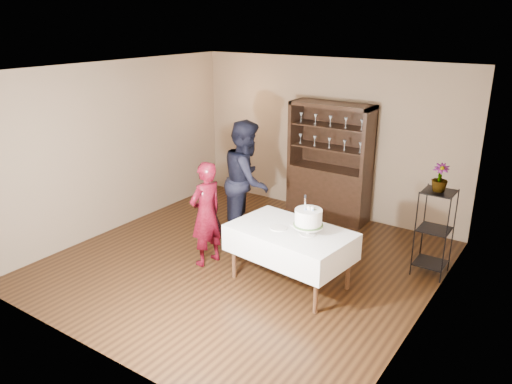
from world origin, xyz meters
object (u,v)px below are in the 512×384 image
woman (206,214)px  cake (308,219)px  cake_table (290,242)px  man (247,180)px  plant_etagere (434,229)px  potted_plant (440,178)px  china_hutch (329,181)px

woman → cake: woman is taller
cake_table → man: (-1.32, 0.90, 0.35)m
plant_etagere → man: size_ratio=0.64×
cake_table → cake: size_ratio=3.14×
potted_plant → plant_etagere: bearing=14.2°
china_hutch → plant_etagere: (2.08, -1.05, -0.01)m
china_hutch → man: 1.65m
china_hutch → potted_plant: size_ratio=5.42×
plant_etagere → cake_table: plant_etagere is taller
cake → potted_plant: bearing=48.3°
cake_table → potted_plant: 2.10m
cake_table → cake: cake is taller
china_hutch → cake: 2.56m
woman → cake: bearing=104.2°
plant_etagere → cake_table: bearing=-137.7°
woman → china_hutch: bearing=174.5°
china_hutch → woman: size_ratio=1.33×
woman → potted_plant: size_ratio=4.06×
china_hutch → cake: (0.88, -2.38, 0.31)m
plant_etagere → china_hutch: bearing=153.2°
cake_table → potted_plant: potted_plant is taller
plant_etagere → man: bearing=-171.4°
china_hutch → plant_etagere: china_hutch is taller
plant_etagere → woman: (-2.71, -1.48, 0.10)m
potted_plant → woman: bearing=-151.4°
cake_table → woman: bearing=-172.8°
woman → man: 1.08m
man → cake_table: bearing=-149.6°
cake_table → potted_plant: bearing=42.5°
plant_etagere → man: (-2.77, -0.42, 0.29)m
plant_etagere → man: 2.82m
cake_table → woman: woman is taller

